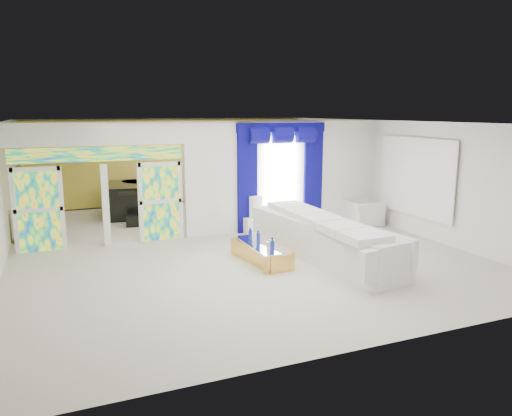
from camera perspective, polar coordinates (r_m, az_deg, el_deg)
name	(u,v)px	position (r m, az deg, el deg)	size (l,w,h in m)	color
floor	(227,243)	(12.35, -3.42, -4.11)	(12.00, 12.00, 0.00)	#B7AF9E
dividing_wall	(287,175)	(13.78, 3.64, 3.85)	(5.70, 0.18, 3.00)	white
dividing_header	(98,134)	(12.33, -17.90, 8.19)	(4.30, 0.18, 0.55)	white
stained_panel_left	(39,210)	(12.49, -23.94, -0.19)	(0.95, 0.04, 2.00)	#994C3F
stained_panel_right	(161,201)	(12.71, -11.03, 0.76)	(0.95, 0.04, 2.00)	#994C3F
stained_transom	(99,154)	(12.36, -17.77, 5.99)	(4.00, 0.05, 0.35)	#994C3F
window_pane	(281,178)	(13.59, 2.87, 3.54)	(1.00, 0.02, 2.30)	white
blue_drape_left	(247,182)	(13.17, -1.02, 3.09)	(0.55, 0.10, 2.80)	#09044B
blue_drape_right	(313,178)	(14.02, 6.63, 3.51)	(0.55, 0.10, 2.80)	#09044B
blue_pelmet	(282,128)	(13.44, 2.99, 9.32)	(2.60, 0.12, 0.25)	#09044B
wall_mirror	(416,177)	(13.63, 18.04, 3.45)	(0.04, 2.70, 1.90)	white
gold_curtains	(172,162)	(17.69, -9.75, 5.34)	(9.70, 0.12, 2.90)	gold
white_sofa	(322,240)	(11.06, 7.68, -3.73)	(0.96, 4.48, 0.85)	silver
coffee_table	(261,253)	(10.80, 0.60, -5.28)	(0.58, 1.74, 0.39)	gold
console_table	(266,224)	(13.47, 1.16, -1.87)	(1.27, 0.40, 0.42)	white
table_lamp	(256,207)	(13.25, -0.02, 0.13)	(0.36, 0.36, 0.58)	white
armchair	(362,212)	(14.68, 12.19, -0.47)	(1.09, 0.95, 0.71)	silver
grand_piano	(133,199)	(16.03, -14.08, 0.97)	(1.53, 2.00, 1.01)	black
piano_bench	(142,221)	(14.55, -13.07, -1.43)	(0.91, 0.35, 0.30)	black
tv_console	(28,225)	(13.79, -24.93, -1.76)	(0.57, 0.52, 0.83)	tan
chandelier	(111,133)	(14.77, -16.53, 8.39)	(0.60, 0.60, 0.60)	gold
decanters	(262,241)	(10.67, 0.67, -3.85)	(0.17, 1.27, 0.25)	white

